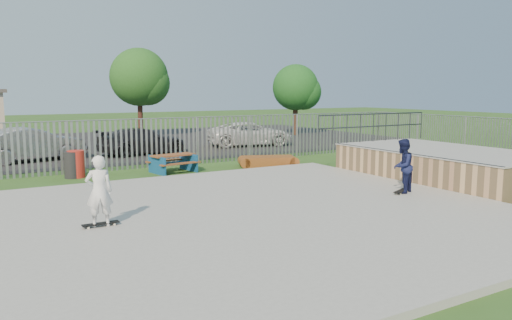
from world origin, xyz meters
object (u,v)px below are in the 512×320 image
tree_mid (139,77)px  tree_right (296,88)px  trash_bin_grey (72,165)px  car_white (250,134)px  picnic_table (173,163)px  car_dark (143,141)px  trash_bin_red (76,164)px  skater_navy (403,166)px  funbox (268,161)px  car_silver (31,144)px  skater_white (99,191)px

tree_mid → tree_right: tree_mid is taller
trash_bin_grey → tree_right: 19.97m
car_white → picnic_table: bearing=145.1°
car_dark → car_white: car_white is taller
tree_right → picnic_table: bearing=-140.4°
trash_bin_red → skater_navy: 11.30m
funbox → tree_right: 15.10m
tree_right → car_dark: bearing=-158.0°
car_white → tree_mid: 9.76m
skater_navy → tree_mid: bearing=-111.4°
car_white → funbox: bearing=168.6°
trash_bin_grey → car_dark: (4.24, 5.25, 0.18)m
trash_bin_red → skater_navy: (7.57, -8.38, 0.45)m
tree_right → trash_bin_red: bearing=-148.3°
trash_bin_grey → tree_mid: bearing=64.0°
car_white → tree_right: 8.07m
tree_right → car_white: bearing=-144.1°
picnic_table → tree_right: (13.27, 10.99, 2.96)m
car_dark → skater_navy: (3.46, -13.61, 0.28)m
trash_bin_red → car_silver: car_silver is taller
trash_bin_grey → car_silver: car_silver is taller
car_silver → skater_navy: (8.48, -13.67, 0.18)m
picnic_table → tree_mid: size_ratio=0.31×
funbox → car_dark: bearing=138.8°
car_dark → tree_right: 13.85m
car_silver → tree_mid: size_ratio=0.76×
car_silver → car_dark: size_ratio=1.02×
car_dark → tree_mid: size_ratio=0.75×
skater_white → tree_right: bearing=-125.5°
trash_bin_red → skater_white: bearing=-96.8°
funbox → tree_mid: 15.89m
trash_bin_red → tree_mid: (6.82, 14.26, 3.49)m
trash_bin_grey → tree_mid: tree_mid is taller
trash_bin_grey → car_silver: 5.36m
funbox → car_white: 7.69m
tree_right → skater_white: 25.29m
skater_white → trash_bin_red: bearing=-87.8°
picnic_table → skater_navy: bearing=-70.9°
picnic_table → car_white: size_ratio=0.38×
trash_bin_grey → car_white: 12.18m
car_silver → skater_navy: size_ratio=2.85×
trash_bin_grey → car_white: bearing=28.8°
trash_bin_red → car_dark: bearing=51.9°
car_silver → car_white: (11.44, 0.56, -0.08)m
skater_white → funbox: bearing=-133.1°
car_dark → picnic_table: bearing=166.6°
car_white → skater_white: bearing=152.3°
tree_mid → skater_white: (-7.73, -21.91, -3.04)m
funbox → trash_bin_grey: 7.64m
funbox → trash_bin_grey: trash_bin_grey is taller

